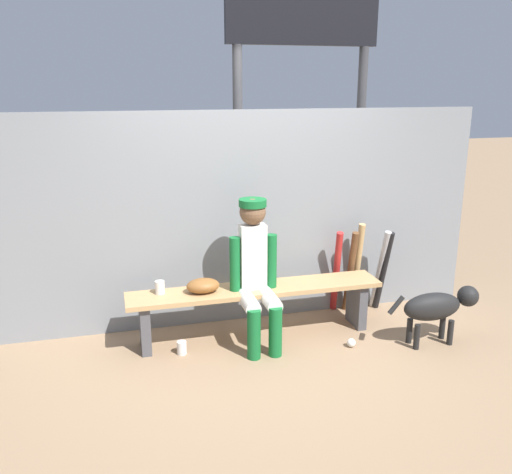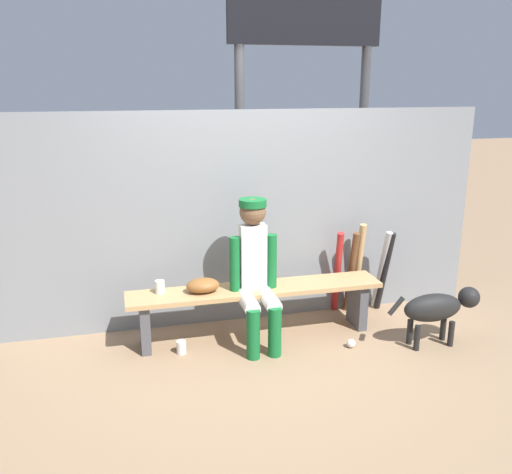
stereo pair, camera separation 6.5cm
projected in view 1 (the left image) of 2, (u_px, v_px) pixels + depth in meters
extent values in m
plane|color=#937556|center=(256.00, 336.00, 4.84)|extent=(30.00, 30.00, 0.00)
cube|color=gray|center=(244.00, 219.00, 4.96)|extent=(4.51, 0.03, 1.94)
cube|color=tan|center=(256.00, 289.00, 4.72)|extent=(2.21, 0.36, 0.04)
cube|color=#4C4C51|center=(145.00, 326.00, 4.54)|extent=(0.08, 0.29, 0.42)
cube|color=#4C4C51|center=(357.00, 303.00, 5.02)|extent=(0.08, 0.29, 0.42)
cube|color=silver|center=(253.00, 257.00, 4.63)|extent=(0.22, 0.13, 0.56)
sphere|color=brown|center=(253.00, 212.00, 4.52)|extent=(0.22, 0.22, 0.22)
cylinder|color=#14662D|center=(253.00, 203.00, 4.50)|extent=(0.23, 0.23, 0.06)
cylinder|color=silver|center=(248.00, 301.00, 4.52)|extent=(0.13, 0.38, 0.13)
cylinder|color=#14662D|center=(254.00, 334.00, 4.40)|extent=(0.11, 0.11, 0.42)
cylinder|color=#14662D|center=(235.00, 265.00, 4.58)|extent=(0.09, 0.09, 0.47)
cylinder|color=silver|center=(269.00, 299.00, 4.56)|extent=(0.13, 0.38, 0.13)
cylinder|color=#14662D|center=(275.00, 332.00, 4.44)|extent=(0.11, 0.11, 0.42)
cylinder|color=#14662D|center=(271.00, 261.00, 4.66)|extent=(0.09, 0.09, 0.47)
ellipsoid|color=brown|center=(203.00, 286.00, 4.58)|extent=(0.28, 0.20, 0.12)
cylinder|color=#B22323|center=(336.00, 272.00, 5.23)|extent=(0.11, 0.25, 0.84)
cylinder|color=brown|center=(350.00, 272.00, 5.23)|extent=(0.06, 0.22, 0.83)
cylinder|color=tan|center=(357.00, 267.00, 5.27)|extent=(0.07, 0.19, 0.89)
cylinder|color=#B7B7BC|center=(380.00, 270.00, 5.29)|extent=(0.08, 0.26, 0.83)
cylinder|color=black|center=(383.00, 271.00, 5.28)|extent=(0.11, 0.24, 0.82)
sphere|color=white|center=(351.00, 343.00, 4.63)|extent=(0.07, 0.07, 0.07)
cylinder|color=silver|center=(182.00, 348.00, 4.51)|extent=(0.08, 0.08, 0.11)
cylinder|color=silver|center=(160.00, 287.00, 4.55)|extent=(0.08, 0.08, 0.11)
cylinder|color=#3F3F42|center=(238.00, 171.00, 5.78)|extent=(0.10, 0.10, 2.52)
cylinder|color=#3F3F42|center=(358.00, 166.00, 6.12)|extent=(0.10, 0.10, 2.52)
cube|color=black|center=(304.00, 4.00, 5.50)|extent=(1.62, 0.08, 0.78)
ellipsoid|color=black|center=(432.00, 307.00, 4.61)|extent=(0.52, 0.20, 0.24)
sphere|color=black|center=(468.00, 296.00, 4.68)|extent=(0.18, 0.18, 0.18)
cylinder|color=black|center=(396.00, 305.00, 4.51)|extent=(0.15, 0.04, 0.16)
cylinder|color=black|center=(442.00, 327.00, 4.77)|extent=(0.05, 0.05, 0.22)
cylinder|color=black|center=(450.00, 332.00, 4.65)|extent=(0.05, 0.05, 0.22)
cylinder|color=black|center=(409.00, 331.00, 4.69)|extent=(0.05, 0.05, 0.22)
cylinder|color=black|center=(417.00, 337.00, 4.58)|extent=(0.05, 0.05, 0.22)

